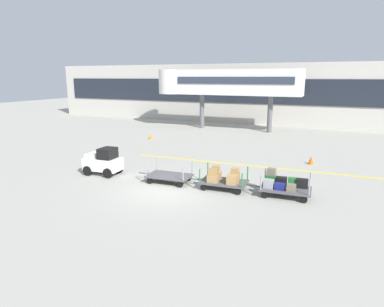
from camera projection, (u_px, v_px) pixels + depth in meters
name	position (u px, v px, depth m)	size (l,w,h in m)	color
ground_plane	(165.00, 190.00, 16.52)	(120.00, 120.00, 0.00)	#9E9B91
apron_lead_line	(251.00, 166.00, 21.11)	(16.02, 0.20, 0.01)	yellow
terminal_building	(272.00, 94.00, 38.80)	(60.45, 2.51, 7.02)	#BCB7AD
jet_bridge	(220.00, 83.00, 34.89)	(15.55, 3.00, 6.26)	silver
baggage_tug	(103.00, 162.00, 19.09)	(2.16, 1.34, 1.58)	white
baggage_cart_lead	(169.00, 176.00, 17.74)	(3.04, 1.53, 1.10)	#4C4C4F
baggage_cart_middle	(223.00, 178.00, 16.66)	(3.04, 1.53, 1.10)	#4C4C4F
baggage_cart_tail	(283.00, 185.00, 15.70)	(3.04, 1.53, 1.22)	#4C4C4F
safety_cone_near	(151.00, 136.00, 30.08)	(0.36, 0.36, 0.55)	orange
safety_cone_far	(311.00, 160.00, 21.44)	(0.36, 0.36, 0.55)	#EA590F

